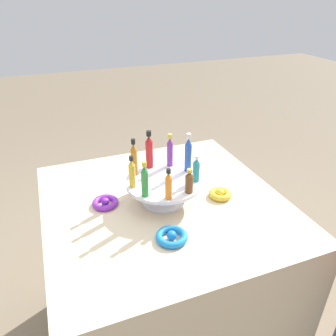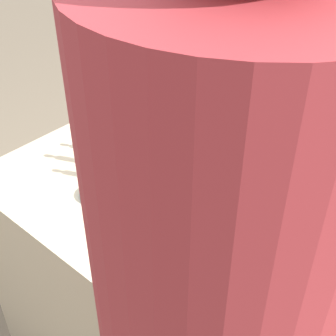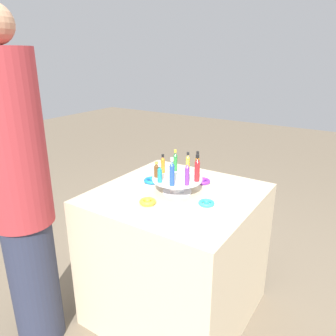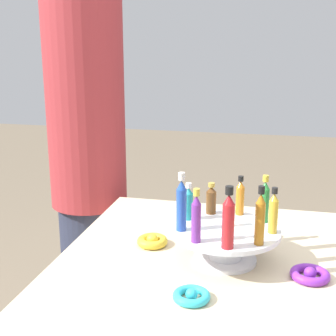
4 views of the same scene
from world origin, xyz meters
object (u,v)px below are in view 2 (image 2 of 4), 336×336
object	(u,v)px
bottle_gold	(132,117)
bottle_amber	(155,108)
bottle_purple	(195,123)
ribbon_bow_blue	(97,192)
ribbon_bow_teal	(212,146)
bottle_brown	(148,156)
bottle_teal	(176,153)
ribbon_bow_purple	(124,137)
ribbon_bow_gold	(202,204)
display_stand	(159,154)
bottle_orange	(125,145)
bottle_blue	(195,135)
bottle_green	(119,128)
bottle_red	(179,111)

from	to	relation	value
bottle_gold	bottle_amber	world-z (taller)	bottle_amber
bottle_purple	ribbon_bow_blue	bearing A→B (deg)	159.75
ribbon_bow_blue	ribbon_bow_teal	world-z (taller)	ribbon_bow_blue
bottle_purple	ribbon_bow_teal	size ratio (longest dim) A/B	1.58
bottle_brown	ribbon_bow_blue	world-z (taller)	bottle_brown
bottle_teal	ribbon_bow_purple	xyz separation A→B (m)	(0.09, 0.31, -0.12)
ribbon_bow_purple	ribbon_bow_gold	xyz separation A→B (m)	(-0.10, -0.41, 0.00)
display_stand	bottle_gold	xyz separation A→B (m)	(0.00, 0.11, 0.08)
bottle_orange	ribbon_bow_blue	distance (m)	0.16
bottle_blue	bottle_teal	bearing A→B (deg)	177.58
display_stand	bottle_amber	distance (m)	0.15
bottle_orange	bottle_teal	world-z (taller)	bottle_orange
bottle_purple	ribbon_bow_purple	size ratio (longest dim) A/B	1.40
bottle_amber	ribbon_bow_blue	xyz separation A→B (m)	(-0.28, -0.03, -0.14)
bottle_blue	ribbon_bow_teal	xyz separation A→B (m)	(0.17, 0.06, -0.15)
bottle_green	ribbon_bow_teal	distance (m)	0.34
bottle_brown	bottle_purple	distance (m)	0.20
bottle_red	ribbon_bow_teal	distance (m)	0.19
bottle_purple	bottle_red	world-z (taller)	bottle_red
ribbon_bow_purple	ribbon_bow_gold	world-z (taller)	ribbon_bow_gold
display_stand	bottle_green	bearing A→B (deg)	127.58
bottle_gold	bottle_green	world-z (taller)	bottle_green
bottle_gold	bottle_green	xyz separation A→B (m)	(-0.07, -0.02, 0.00)
display_stand	ribbon_bow_gold	xyz separation A→B (m)	(-0.05, -0.21, -0.05)
bottle_brown	bottle_teal	distance (m)	0.08
bottle_gold	bottle_amber	bearing A→B (deg)	-22.42
bottle_teal	bottle_blue	world-z (taller)	bottle_blue
bottle_blue	bottle_green	bearing A→B (deg)	117.58
bottle_orange	bottle_red	xyz separation A→B (m)	(0.22, -0.01, 0.02)
ribbon_bow_purple	ribbon_bow_gold	distance (m)	0.42
bottle_blue	ribbon_bow_blue	size ratio (longest dim) A/B	1.48
bottle_orange	bottle_green	bearing A→B (deg)	57.58
bottle_brown	ribbon_bow_purple	distance (m)	0.32
ribbon_bow_purple	ribbon_bow_teal	distance (m)	0.30
bottle_purple	ribbon_bow_teal	xyz separation A→B (m)	(0.11, 0.01, -0.14)
bottle_gold	ribbon_bow_teal	world-z (taller)	bottle_gold
bottle_orange	ribbon_bow_gold	bearing A→B (deg)	-75.29
bottle_green	bottle_purple	size ratio (longest dim) A/B	0.96
bottle_green	bottle_red	world-z (taller)	bottle_red
bottle_orange	ribbon_bow_purple	bearing A→B (deg)	48.36
ribbon_bow_teal	bottle_teal	bearing A→B (deg)	-167.66
bottle_blue	ribbon_bow_purple	world-z (taller)	bottle_blue
bottle_orange	bottle_red	distance (m)	0.22
bottle_orange	ribbon_bow_blue	xyz separation A→B (m)	(-0.10, 0.03, -0.13)
display_stand	ribbon_bow_blue	bearing A→B (deg)	166.23
bottle_gold	bottle_amber	distance (m)	0.08
display_stand	bottle_orange	distance (m)	0.14
bottle_orange	ribbon_bow_teal	size ratio (longest dim) A/B	1.31
bottle_brown	bottle_amber	xyz separation A→B (m)	(0.18, 0.14, 0.02)
bottle_amber	ribbon_bow_purple	xyz separation A→B (m)	(-0.03, 0.12, -0.14)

